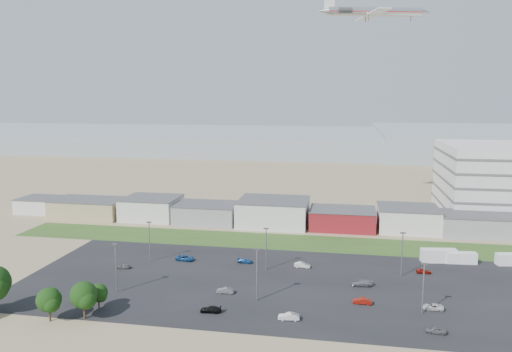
% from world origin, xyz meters
% --- Properties ---
extents(ground, '(700.00, 700.00, 0.00)m').
position_xyz_m(ground, '(0.00, 0.00, 0.00)').
color(ground, '#897757').
rests_on(ground, ground).
extents(parking_lot, '(120.00, 50.00, 0.01)m').
position_xyz_m(parking_lot, '(5.00, 20.00, 0.01)').
color(parking_lot, black).
rests_on(parking_lot, ground).
extents(grass_strip, '(160.00, 16.00, 0.02)m').
position_xyz_m(grass_strip, '(0.00, 52.00, 0.01)').
color(grass_strip, '#304E1D').
rests_on(grass_strip, ground).
extents(hills_backdrop, '(700.00, 200.00, 9.00)m').
position_xyz_m(hills_backdrop, '(40.00, 315.00, 4.50)').
color(hills_backdrop, gray).
rests_on(hills_backdrop, ground).
extents(building_row, '(170.00, 20.00, 8.00)m').
position_xyz_m(building_row, '(-17.00, 71.00, 4.00)').
color(building_row, silver).
rests_on(building_row, ground).
extents(box_trailer_a, '(8.99, 3.92, 3.26)m').
position_xyz_m(box_trailer_a, '(40.12, 41.52, 1.63)').
color(box_trailer_a, silver).
rests_on(box_trailer_a, ground).
extents(box_trailer_b, '(7.49, 2.82, 2.75)m').
position_xyz_m(box_trailer_b, '(45.39, 41.50, 1.38)').
color(box_trailer_b, silver).
rests_on(box_trailer_b, ground).
extents(box_trailer_c, '(7.85, 3.65, 2.83)m').
position_xyz_m(box_trailer_c, '(57.45, 42.37, 1.42)').
color(box_trailer_c, silver).
rests_on(box_trailer_c, ground).
extents(tree_mid, '(4.85, 4.85, 7.27)m').
position_xyz_m(tree_mid, '(-36.30, -6.34, 3.64)').
color(tree_mid, black).
rests_on(tree_mid, ground).
extents(tree_right, '(5.40, 5.40, 8.10)m').
position_xyz_m(tree_right, '(-30.58, -4.21, 4.05)').
color(tree_right, black).
rests_on(tree_right, ground).
extents(tree_near, '(3.83, 3.83, 5.75)m').
position_xyz_m(tree_near, '(-30.05, 0.28, 2.87)').
color(tree_near, black).
rests_on(tree_near, ground).
extents(lightpole_front_l, '(1.24, 0.52, 10.57)m').
position_xyz_m(lightpole_front_l, '(-30.43, 8.92, 5.28)').
color(lightpole_front_l, slate).
rests_on(lightpole_front_l, ground).
extents(lightpole_front_m, '(1.28, 0.53, 10.91)m').
position_xyz_m(lightpole_front_m, '(-0.48, 9.79, 5.46)').
color(lightpole_front_m, slate).
rests_on(lightpole_front_m, ground).
extents(lightpole_front_r, '(1.18, 0.49, 10.02)m').
position_xyz_m(lightpole_front_r, '(31.56, 9.08, 5.01)').
color(lightpole_front_r, slate).
rests_on(lightpole_front_r, ground).
extents(lightpole_back_l, '(1.20, 0.50, 10.18)m').
position_xyz_m(lightpole_back_l, '(-31.17, 29.01, 5.09)').
color(lightpole_back_l, slate).
rests_on(lightpole_back_l, ground).
extents(lightpole_back_m, '(1.20, 0.50, 10.20)m').
position_xyz_m(lightpole_back_m, '(-1.54, 28.22, 5.10)').
color(lightpole_back_m, slate).
rests_on(lightpole_back_m, ground).
extents(lightpole_back_r, '(1.22, 0.51, 10.40)m').
position_xyz_m(lightpole_back_r, '(29.79, 29.29, 5.20)').
color(lightpole_back_r, slate).
rests_on(lightpole_back_r, ground).
extents(airliner, '(45.57, 36.27, 11.86)m').
position_xyz_m(airliner, '(25.07, 98.53, 70.00)').
color(airliner, silver).
extents(parked_car_0, '(4.13, 2.01, 1.13)m').
position_xyz_m(parked_car_0, '(33.97, 11.48, 0.56)').
color(parked_car_0, silver).
rests_on(parked_car_0, ground).
extents(parked_car_1, '(3.86, 1.50, 1.25)m').
position_xyz_m(parked_car_1, '(20.53, 11.81, 0.63)').
color(parked_car_1, maroon).
rests_on(parked_car_1, ground).
extents(parked_car_2, '(3.64, 1.74, 1.20)m').
position_xyz_m(parked_car_2, '(32.84, 1.35, 0.60)').
color(parked_car_2, '#595B5E').
rests_on(parked_car_2, ground).
extents(parked_car_3, '(4.17, 1.91, 1.18)m').
position_xyz_m(parked_car_3, '(-8.20, 2.62, 0.59)').
color(parked_car_3, black).
rests_on(parked_car_3, ground).
extents(parked_car_4, '(3.73, 1.38, 1.22)m').
position_xyz_m(parked_car_4, '(-7.70, 12.31, 0.61)').
color(parked_car_4, '#595B5E').
rests_on(parked_car_4, ground).
extents(parked_car_5, '(3.35, 1.69, 1.09)m').
position_xyz_m(parked_car_5, '(-35.47, 22.83, 0.55)').
color(parked_car_5, '#595B5E').
rests_on(parked_car_5, ground).
extents(parked_car_6, '(3.93, 1.74, 1.12)m').
position_xyz_m(parked_car_6, '(-7.50, 32.03, 0.56)').
color(parked_car_6, navy).
rests_on(parked_car_6, ground).
extents(parked_car_8, '(3.43, 1.47, 1.15)m').
position_xyz_m(parked_car_8, '(35.17, 32.18, 0.58)').
color(parked_car_8, maroon).
rests_on(parked_car_8, ground).
extents(parked_car_9, '(4.83, 2.50, 1.30)m').
position_xyz_m(parked_car_9, '(-22.71, 31.13, 0.65)').
color(parked_car_9, navy).
rests_on(parked_car_9, ground).
extents(parked_car_10, '(4.41, 2.06, 1.25)m').
position_xyz_m(parked_car_10, '(-35.01, 2.41, 0.62)').
color(parked_car_10, '#595B5E').
rests_on(parked_car_10, ground).
extents(parked_car_11, '(3.97, 1.67, 1.28)m').
position_xyz_m(parked_car_11, '(6.88, 31.23, 0.64)').
color(parked_car_11, silver).
rests_on(parked_car_11, ground).
extents(parked_car_12, '(4.68, 2.29, 1.31)m').
position_xyz_m(parked_car_12, '(20.61, 21.51, 0.66)').
color(parked_car_12, '#A5A5AA').
rests_on(parked_car_12, ground).
extents(parked_car_13, '(4.09, 1.75, 1.31)m').
position_xyz_m(parked_car_13, '(6.91, 2.02, 0.65)').
color(parked_car_13, silver).
rests_on(parked_car_13, ground).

